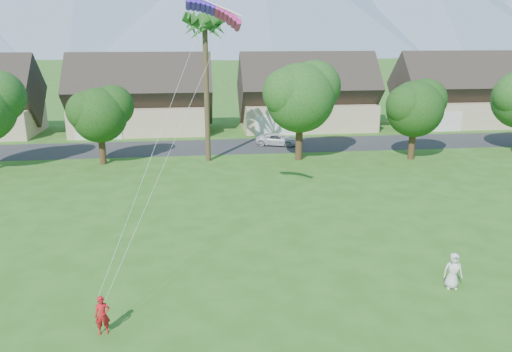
{
  "coord_description": "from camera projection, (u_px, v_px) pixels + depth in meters",
  "views": [
    {
      "loc": [
        -2.94,
        -14.32,
        10.84
      ],
      "look_at": [
        0.0,
        10.0,
        3.8
      ],
      "focal_mm": 35.0,
      "sensor_mm": 36.0,
      "label": 1
    }
  ],
  "objects": [
    {
      "name": "kite_flyer",
      "position": [
        102.0,
        315.0,
        18.49
      ],
      "size": [
        0.62,
        0.47,
        1.53
      ],
      "primitive_type": "imported",
      "rotation": [
        0.0,
        0.0,
        0.2
      ],
      "color": "red",
      "rests_on": "ground"
    },
    {
      "name": "parked_car",
      "position": [
        278.0,
        139.0,
        49.86
      ],
      "size": [
        4.6,
        3.15,
        1.17
      ],
      "primitive_type": "imported",
      "rotation": [
        0.0,
        0.0,
        1.26
      ],
      "color": "silver",
      "rests_on": "ground"
    },
    {
      "name": "fan_palm",
      "position": [
        205.0,
        21.0,
        40.7
      ],
      "size": [
        3.0,
        3.0,
        13.8
      ],
      "color": "#4C3D26",
      "rests_on": "ground"
    },
    {
      "name": "watcher",
      "position": [
        453.0,
        271.0,
        21.81
      ],
      "size": [
        0.9,
        0.68,
        1.66
      ],
      "primitive_type": "imported",
      "rotation": [
        0.0,
        0.0,
        -0.21
      ],
      "color": "silver",
      "rests_on": "ground"
    },
    {
      "name": "houses_row",
      "position": [
        226.0,
        100.0,
        57.13
      ],
      "size": [
        72.75,
        8.19,
        8.86
      ],
      "color": "beige",
      "rests_on": "ground"
    },
    {
      "name": "parafoil_kite",
      "position": [
        215.0,
        10.0,
        24.74
      ],
      "size": [
        2.99,
        1.18,
        0.5
      ],
      "rotation": [
        0.0,
        0.0,
        -0.13
      ],
      "color": "#421CD6",
      "rests_on": "ground"
    },
    {
      "name": "tree_row",
      "position": [
        217.0,
        106.0,
        42.15
      ],
      "size": [
        62.27,
        6.67,
        8.45
      ],
      "color": "#47301C",
      "rests_on": "ground"
    },
    {
      "name": "street",
      "position": [
        227.0,
        146.0,
        49.44
      ],
      "size": [
        90.0,
        7.0,
        0.01
      ],
      "primitive_type": "cube",
      "color": "#2D2D30",
      "rests_on": "ground"
    }
  ]
}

